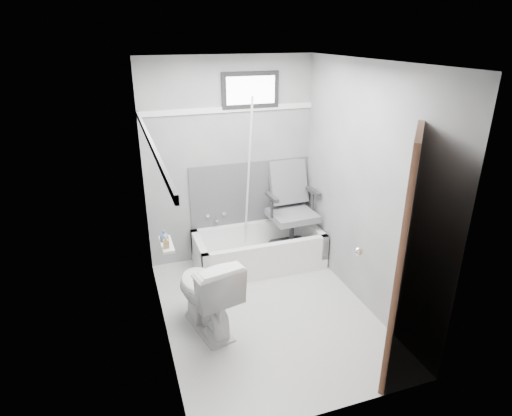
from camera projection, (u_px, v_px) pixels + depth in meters
name	position (u px, v px, depth m)	size (l,w,h in m)	color
floor	(267.00, 312.00, 4.32)	(2.60, 2.60, 0.00)	silver
ceiling	(270.00, 62.00, 3.40)	(2.60, 2.60, 0.00)	silver
wall_back	(230.00, 163.00, 5.00)	(2.00, 0.02, 2.40)	slate
wall_front	(339.00, 273.00, 2.72)	(2.00, 0.02, 2.40)	slate
wall_left	(156.00, 216.00, 3.56)	(0.02, 2.60, 2.40)	slate
wall_right	(365.00, 189.00, 4.16)	(0.02, 2.60, 2.40)	slate
bathtub	(259.00, 249.00, 5.12)	(1.50, 0.70, 0.42)	white
office_chair	(292.00, 209.00, 5.12)	(0.62, 0.62, 1.07)	slate
toilet	(206.00, 293.00, 3.95)	(0.45, 0.80, 0.78)	white
door	(455.00, 273.00, 3.11)	(0.78, 0.78, 2.00)	#502F1D
window	(250.00, 90.00, 4.74)	(0.66, 0.04, 0.40)	black
backerboard	(251.00, 193.00, 5.22)	(1.50, 0.02, 0.78)	#4C4C4F
trim_back	(229.00, 109.00, 4.75)	(2.00, 0.02, 0.06)	white
trim_left	(151.00, 143.00, 3.33)	(0.02, 2.60, 0.06)	white
pole	(248.00, 180.00, 4.89)	(0.02, 0.02, 1.95)	silver
shelf	(167.00, 244.00, 3.74)	(0.10, 0.32, 0.03)	silver
soap_bottle_a	(166.00, 242.00, 3.64)	(0.05, 0.05, 0.11)	#A68953
soap_bottle_b	(164.00, 236.00, 3.76)	(0.08, 0.08, 0.10)	slate
faucet	(216.00, 217.00, 5.16)	(0.26, 0.10, 0.16)	silver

